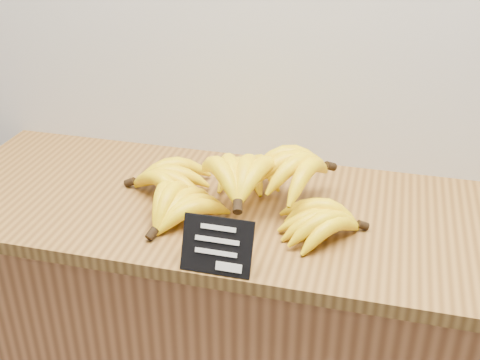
# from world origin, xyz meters

# --- Properties ---
(counter_top) EXTENTS (1.44, 0.54, 0.03)m
(counter_top) POSITION_xyz_m (-0.14, 2.75, 0.92)
(counter_top) COLOR brown
(counter_top) RESTS_ON counter
(chalkboard_sign) EXTENTS (0.14, 0.05, 0.10)m
(chalkboard_sign) POSITION_xyz_m (-0.14, 2.51, 0.98)
(chalkboard_sign) COLOR black
(chalkboard_sign) RESTS_ON counter_top
(banana_pile) EXTENTS (0.56, 0.39, 0.13)m
(banana_pile) POSITION_xyz_m (-0.15, 2.74, 0.99)
(banana_pile) COLOR yellow
(banana_pile) RESTS_ON counter_top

